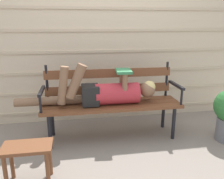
{
  "coord_description": "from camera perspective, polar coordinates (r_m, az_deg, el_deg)",
  "views": [
    {
      "loc": [
        -0.43,
        -2.42,
        1.38
      ],
      "look_at": [
        0.0,
        0.19,
        0.62
      ],
      "focal_mm": 36.86,
      "sensor_mm": 36.0,
      "label": 1
    }
  ],
  "objects": [
    {
      "name": "ground_plane",
      "position": [
        2.82,
        0.66,
        -13.38
      ],
      "size": [
        12.0,
        12.0,
        0.0
      ],
      "primitive_type": "plane",
      "color": "gray"
    },
    {
      "name": "park_bench",
      "position": [
        2.85,
        -0.22,
        -2.13
      ],
      "size": [
        1.68,
        0.45,
        0.91
      ],
      "color": "brown",
      "rests_on": "ground"
    },
    {
      "name": "house_siding",
      "position": [
        3.31,
        -1.91,
        12.0
      ],
      "size": [
        4.1,
        0.08,
        2.31
      ],
      "color": "beige",
      "rests_on": "ground"
    },
    {
      "name": "footstool",
      "position": [
        2.2,
        -20.17,
        -14.78
      ],
      "size": [
        0.43,
        0.25,
        0.37
      ],
      "color": "brown",
      "rests_on": "ground"
    },
    {
      "name": "reclining_person",
      "position": [
        2.75,
        -1.53,
        -0.61
      ],
      "size": [
        1.68,
        0.27,
        0.52
      ],
      "color": "#B72D38"
    }
  ]
}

